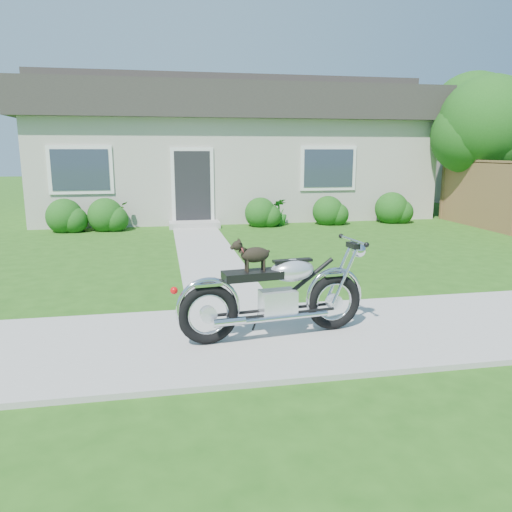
{
  "coord_description": "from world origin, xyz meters",
  "views": [
    {
      "loc": [
        -2.38,
        -5.3,
        2.11
      ],
      "look_at": [
        -1.19,
        1.0,
        0.75
      ],
      "focal_mm": 35.0,
      "sensor_mm": 36.0,
      "label": 1
    }
  ],
  "objects_px": {
    "house": "(230,149)",
    "potted_plant_right": "(279,212)",
    "potted_plant_left": "(116,216)",
    "motorcycle_with_dog": "(278,293)",
    "tree_near": "(492,129)",
    "tree_far": "(476,123)"
  },
  "relations": [
    {
      "from": "tree_near",
      "to": "potted_plant_left",
      "type": "relative_size",
      "value": 5.67
    },
    {
      "from": "house",
      "to": "potted_plant_right",
      "type": "xyz_separation_m",
      "value": [
        0.93,
        -3.44,
        -1.78
      ]
    },
    {
      "from": "potted_plant_left",
      "to": "potted_plant_right",
      "type": "xyz_separation_m",
      "value": [
        4.53,
        0.0,
        0.01
      ]
    },
    {
      "from": "tree_near",
      "to": "tree_far",
      "type": "relative_size",
      "value": 0.89
    },
    {
      "from": "tree_far",
      "to": "motorcycle_with_dog",
      "type": "relative_size",
      "value": 2.14
    },
    {
      "from": "house",
      "to": "potted_plant_left",
      "type": "height_order",
      "value": "house"
    },
    {
      "from": "house",
      "to": "potted_plant_right",
      "type": "relative_size",
      "value": 16.53
    },
    {
      "from": "house",
      "to": "motorcycle_with_dog",
      "type": "distance_m",
      "value": 12.22
    },
    {
      "from": "house",
      "to": "potted_plant_left",
      "type": "relative_size",
      "value": 16.81
    },
    {
      "from": "house",
      "to": "potted_plant_left",
      "type": "bearing_deg",
      "value": -136.27
    },
    {
      "from": "house",
      "to": "tree_far",
      "type": "xyz_separation_m",
      "value": [
        8.38,
        -1.29,
        0.89
      ]
    },
    {
      "from": "tree_near",
      "to": "tree_far",
      "type": "xyz_separation_m",
      "value": [
        1.3,
        2.71,
        0.33
      ]
    },
    {
      "from": "tree_near",
      "to": "potted_plant_right",
      "type": "relative_size",
      "value": 5.58
    },
    {
      "from": "potted_plant_left",
      "to": "motorcycle_with_dog",
      "type": "xyz_separation_m",
      "value": [
        2.46,
        -8.61,
        0.17
      ]
    },
    {
      "from": "potted_plant_right",
      "to": "motorcycle_with_dog",
      "type": "xyz_separation_m",
      "value": [
        -2.07,
        -8.61,
        0.16
      ]
    },
    {
      "from": "tree_near",
      "to": "potted_plant_right",
      "type": "height_order",
      "value": "tree_near"
    },
    {
      "from": "tree_near",
      "to": "motorcycle_with_dog",
      "type": "distance_m",
      "value": 11.71
    },
    {
      "from": "potted_plant_left",
      "to": "motorcycle_with_dog",
      "type": "bearing_deg",
      "value": -74.05
    },
    {
      "from": "tree_far",
      "to": "potted_plant_left",
      "type": "height_order",
      "value": "tree_far"
    },
    {
      "from": "tree_near",
      "to": "house",
      "type": "bearing_deg",
      "value": 150.49
    },
    {
      "from": "motorcycle_with_dog",
      "to": "potted_plant_right",
      "type": "bearing_deg",
      "value": 69.34
    },
    {
      "from": "motorcycle_with_dog",
      "to": "tree_far",
      "type": "bearing_deg",
      "value": 41.36
    }
  ]
}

